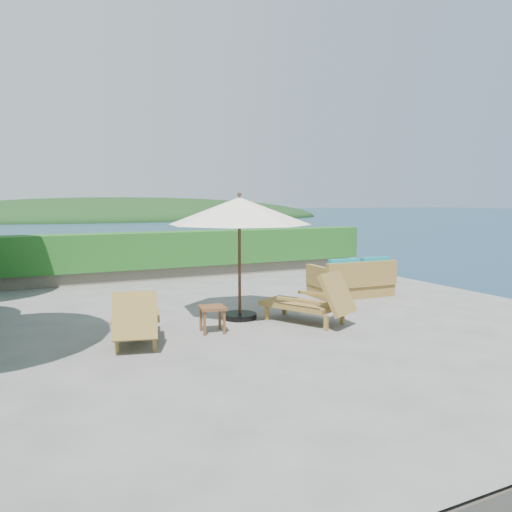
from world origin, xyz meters
name	(u,v)px	position (x,y,z in m)	size (l,w,h in m)	color
ground	(260,317)	(0.00, 0.00, 0.00)	(12.00, 12.00, 0.00)	gray
foundation	(260,394)	(0.00, 0.00, -1.55)	(12.00, 12.00, 3.00)	#4C463D
ocean	(260,464)	(0.00, 0.00, -3.00)	(600.00, 600.00, 0.00)	#18374D
offshore_island	(125,219)	(25.00, 140.00, -3.00)	(126.00, 57.60, 12.60)	black
planter_wall_far	(176,271)	(0.00, 5.60, 0.18)	(12.00, 0.60, 0.36)	gray
hedge_far	(175,249)	(0.00, 5.60, 0.85)	(12.40, 0.90, 1.00)	#1F4C15
patio_umbrella	(239,212)	(-0.40, 0.07, 2.03)	(3.30, 3.30, 2.40)	black
lounge_left	(136,320)	(-2.55, -0.78, 0.38)	(1.01, 1.69, 0.91)	olive
lounge_right	(311,301)	(0.63, -0.84, 0.41)	(1.39, 1.85, 0.99)	olive
side_table	(212,311)	(-1.23, -0.65, 0.37)	(0.49, 0.49, 0.46)	brown
wicker_loveseat	(352,281)	(2.92, 0.98, 0.36)	(1.95, 1.05, 0.94)	olive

